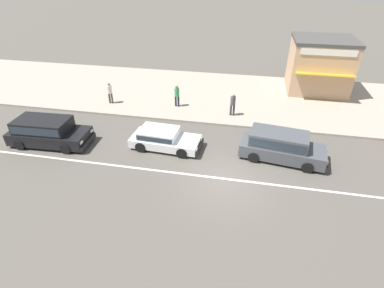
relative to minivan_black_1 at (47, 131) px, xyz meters
The scene contains 10 objects.
ground_plane 10.63m from the minivan_black_1, ahead, with size 160.00×160.00×0.00m, color #544F47.
lane_centre_stripe 10.63m from the minivan_black_1, ahead, with size 50.40×0.14×0.01m, color silver.
kerb_strip 13.91m from the minivan_black_1, 40.87° to the left, with size 68.00×10.00×0.15m, color #9E9384.
minivan_black_1 is the anchor object (origin of this frame).
hatchback_white_2 6.77m from the minivan_black_1, ahead, with size 4.10×2.02×1.10m.
minivan_dark_grey_5 13.24m from the minivan_black_1, ahead, with size 4.71×2.33×1.56m.
pedestrian_near_clock 11.66m from the minivan_black_1, 28.24° to the left, with size 0.34×0.34×1.59m.
pedestrian_by_shop 8.81m from the minivan_black_1, 44.96° to the left, with size 0.34×0.34×1.59m.
pedestrian_far_end 5.95m from the minivan_black_1, 77.43° to the left, with size 0.34×0.34×1.57m.
shopfront_mid_block 20.19m from the minivan_black_1, 35.00° to the left, with size 4.56×4.86×4.08m.
Camera 1 is at (0.66, -11.80, 9.32)m, focal length 28.00 mm.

